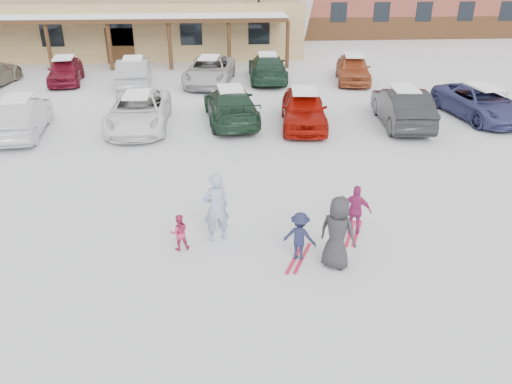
{
  "coord_description": "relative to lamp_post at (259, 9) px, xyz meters",
  "views": [
    {
      "loc": [
        -0.5,
        -10.63,
        6.66
      ],
      "look_at": [
        0.3,
        1.0,
        1.0
      ],
      "focal_mm": 35.0,
      "sensor_mm": 36.0,
      "label": 1
    }
  ],
  "objects": [
    {
      "name": "parked_car_12",
      "position": [
        4.74,
        -7.18,
        -2.42
      ],
      "size": [
        2.42,
        4.59,
        1.49
      ],
      "primitive_type": "imported",
      "rotation": [
        0.0,
        0.0,
        -0.16
      ],
      "color": "#A34A26",
      "rests_on": "ground"
    },
    {
      "name": "parked_car_10",
      "position": [
        -3.22,
        -7.06,
        -2.44
      ],
      "size": [
        3.06,
        5.47,
        1.45
      ],
      "primitive_type": "imported",
      "rotation": [
        0.0,
        0.0,
        -0.13
      ],
      "color": "#BBBBBB",
      "rests_on": "ground"
    },
    {
      "name": "parked_car_4",
      "position": [
        0.79,
        -14.78,
        -2.4
      ],
      "size": [
        2.24,
        4.64,
        1.53
      ],
      "primitive_type": "imported",
      "rotation": [
        0.0,
        0.0,
        -0.1
      ],
      "color": "#9B1006",
      "rests_on": "ground"
    },
    {
      "name": "bystander_dark",
      "position": [
        -0.04,
        -25.04,
        -2.27
      ],
      "size": [
        1.04,
        0.97,
        1.78
      ],
      "primitive_type": "imported",
      "rotation": [
        0.0,
        0.0,
        2.52
      ],
      "color": "#2A2A2D",
      "rests_on": "ground"
    },
    {
      "name": "ground",
      "position": [
        -2.05,
        -24.02,
        -3.16
      ],
      "size": [
        160.0,
        160.0,
        0.0
      ],
      "primitive_type": "plane",
      "color": "silver",
      "rests_on": "ground"
    },
    {
      "name": "child_magenta",
      "position": [
        0.76,
        -23.62,
        -2.48
      ],
      "size": [
        0.87,
        0.61,
        1.37
      ],
      "primitive_type": "imported",
      "rotation": [
        0.0,
        0.0,
        2.75
      ],
      "color": "#9D2766",
      "rests_on": "ground"
    },
    {
      "name": "adult_skier",
      "position": [
        -2.79,
        -23.67,
        -2.25
      ],
      "size": [
        0.77,
        0.63,
        1.84
      ],
      "primitive_type": "imported",
      "rotation": [
        0.0,
        0.0,
        3.47
      ],
      "color": "#8B9AC1",
      "rests_on": "ground"
    },
    {
      "name": "skis_child_magenta",
      "position": [
        0.76,
        -23.62,
        -3.15
      ],
      "size": [
        0.72,
        1.37,
        0.03
      ],
      "primitive_type": "cube",
      "rotation": [
        0.0,
        0.0,
        2.75
      ],
      "color": "#BA1A37",
      "rests_on": "ground"
    },
    {
      "name": "parked_car_2",
      "position": [
        -6.01,
        -14.49,
        -2.46
      ],
      "size": [
        2.44,
        5.14,
        1.42
      ],
      "primitive_type": "imported",
      "rotation": [
        0.0,
        0.0,
        0.02
      ],
      "color": "white",
      "rests_on": "ground"
    },
    {
      "name": "parked_car_9",
      "position": [
        -7.25,
        -7.43,
        -2.4
      ],
      "size": [
        2.04,
        4.75,
        1.52
      ],
      "primitive_type": "imported",
      "rotation": [
        0.0,
        0.0,
        3.24
      ],
      "color": "#98989C",
      "rests_on": "ground"
    },
    {
      "name": "lamp_post",
      "position": [
        0.0,
        0.0,
        0.0
      ],
      "size": [
        0.5,
        0.25,
        5.54
      ],
      "color": "black",
      "rests_on": "ground"
    },
    {
      "name": "parked_car_11",
      "position": [
        0.02,
        -6.56,
        -2.43
      ],
      "size": [
        2.2,
        5.11,
        1.47
      ],
      "primitive_type": "imported",
      "rotation": [
        0.0,
        0.0,
        3.11
      ],
      "color": "#1B3628",
      "rests_on": "ground"
    },
    {
      "name": "toddler_red",
      "position": [
        -3.7,
        -24.05,
        -2.69
      ],
      "size": [
        0.52,
        0.44,
        0.94
      ],
      "primitive_type": "imported",
      "rotation": [
        0.0,
        0.0,
        3.33
      ],
      "color": "#B82B56",
      "rests_on": "ground"
    },
    {
      "name": "parked_car_6",
      "position": [
        8.68,
        -14.15,
        -2.47
      ],
      "size": [
        3.01,
        5.29,
        1.39
      ],
      "primitive_type": "imported",
      "rotation": [
        0.0,
        0.0,
        0.14
      ],
      "color": "navy",
      "rests_on": "ground"
    },
    {
      "name": "parked_car_1",
      "position": [
        -10.52,
        -15.1,
        -2.41
      ],
      "size": [
        2.13,
        4.71,
        1.5
      ],
      "primitive_type": "imported",
      "rotation": [
        0.0,
        0.0,
        3.26
      ],
      "color": "#A8A8AD",
      "rests_on": "ground"
    },
    {
      "name": "parked_car_8",
      "position": [
        -11.16,
        -6.34,
        -2.46
      ],
      "size": [
        2.21,
        4.3,
        1.4
      ],
      "primitive_type": "imported",
      "rotation": [
        0.0,
        0.0,
        0.14
      ],
      "color": "maroon",
      "rests_on": "ground"
    },
    {
      "name": "parked_car_5",
      "position": [
        4.92,
        -14.86,
        -2.38
      ],
      "size": [
        2.01,
        4.86,
        1.56
      ],
      "primitive_type": "imported",
      "rotation": [
        0.0,
        0.0,
        3.07
      ],
      "color": "black",
      "rests_on": "ground"
    },
    {
      "name": "skis_child_navy",
      "position": [
        -0.84,
        -24.68,
        -3.15
      ],
      "size": [
        0.75,
        1.36,
        0.03
      ],
      "primitive_type": "cube",
      "rotation": [
        0.0,
        0.0,
        2.72
      ],
      "color": "#BA1A37",
      "rests_on": "ground"
    },
    {
      "name": "child_navy",
      "position": [
        -0.84,
        -24.68,
        -2.55
      ],
      "size": [
        0.91,
        0.74,
        1.23
      ],
      "primitive_type": "imported",
      "rotation": [
        0.0,
        0.0,
        2.72
      ],
      "color": "#1A1E3D",
      "rests_on": "ground"
    },
    {
      "name": "parked_car_3",
      "position": [
        -2.21,
        -13.98,
        -2.44
      ],
      "size": [
        2.53,
        5.19,
        1.45
      ],
      "primitive_type": "imported",
      "rotation": [
        0.0,
        0.0,
        3.24
      ],
      "color": "#193222",
      "rests_on": "ground"
    }
  ]
}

